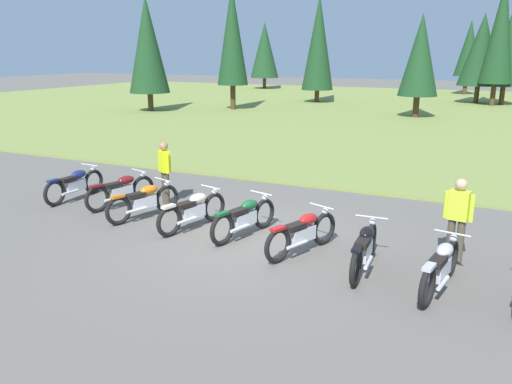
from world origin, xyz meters
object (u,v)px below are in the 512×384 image
(motorcycle_red, at_px, (303,232))
(rider_near_row_end, at_px, (165,169))
(motorcycle_maroon, at_px, (121,190))
(motorcycle_orange, at_px, (144,201))
(motorcycle_silver, at_px, (441,267))
(rider_in_hivis_vest, at_px, (458,216))
(motorcycle_british_green, at_px, (245,217))
(motorcycle_cream, at_px, (193,210))
(motorcycle_navy, at_px, (75,184))
(motorcycle_black, at_px, (364,248))

(motorcycle_red, distance_m, rider_near_row_end, 4.83)
(motorcycle_maroon, xyz_separation_m, motorcycle_orange, (1.15, -0.54, 0.00))
(motorcycle_maroon, height_order, motorcycle_silver, same)
(motorcycle_silver, bearing_deg, rider_in_hivis_vest, 85.34)
(motorcycle_red, relative_size, rider_in_hivis_vest, 1.20)
(rider_near_row_end, bearing_deg, rider_in_hivis_vest, -7.14)
(motorcycle_british_green, bearing_deg, motorcycle_orange, 178.09)
(rider_in_hivis_vest, bearing_deg, motorcycle_cream, -175.42)
(motorcycle_silver, xyz_separation_m, rider_in_hivis_vest, (0.11, 1.36, 0.51))
(motorcycle_maroon, relative_size, rider_in_hivis_vest, 1.22)
(motorcycle_navy, distance_m, motorcycle_silver, 9.79)
(motorcycle_orange, xyz_separation_m, rider_in_hivis_vest, (7.07, 0.31, 0.51))
(motorcycle_maroon, distance_m, motorcycle_silver, 8.26)
(motorcycle_orange, xyz_separation_m, motorcycle_black, (5.60, -0.76, 0.00))
(motorcycle_orange, distance_m, motorcycle_british_green, 2.79)
(motorcycle_red, bearing_deg, motorcycle_cream, 173.29)
(motorcycle_cream, bearing_deg, rider_near_row_end, 141.52)
(motorcycle_silver, bearing_deg, motorcycle_navy, 170.91)
(motorcycle_orange, bearing_deg, motorcycle_black, -7.78)
(motorcycle_cream, xyz_separation_m, rider_in_hivis_vest, (5.59, 0.45, 0.51))
(rider_in_hivis_vest, bearing_deg, motorcycle_navy, 178.91)
(motorcycle_maroon, relative_size, motorcycle_british_green, 0.99)
(motorcycle_orange, height_order, motorcycle_red, same)
(motorcycle_maroon, xyz_separation_m, rider_near_row_end, (0.92, 0.69, 0.51))
(motorcycle_maroon, distance_m, motorcycle_red, 5.51)
(motorcycle_navy, relative_size, motorcycle_red, 1.05)
(motorcycle_cream, bearing_deg, motorcycle_british_green, 1.81)
(motorcycle_black, bearing_deg, rider_near_row_end, 161.11)
(motorcycle_red, xyz_separation_m, motorcycle_silver, (2.69, -0.59, 0.00))
(rider_in_hivis_vest, bearing_deg, motorcycle_silver, -94.66)
(motorcycle_red, relative_size, motorcycle_black, 0.95)
(rider_in_hivis_vest, bearing_deg, motorcycle_british_green, -174.58)
(motorcycle_maroon, bearing_deg, motorcycle_cream, -14.31)
(motorcycle_red, bearing_deg, motorcycle_british_green, 166.06)
(motorcycle_black, bearing_deg, motorcycle_navy, 171.34)
(motorcycle_british_green, relative_size, rider_in_hivis_vest, 1.23)
(motorcycle_silver, bearing_deg, motorcycle_maroon, 168.94)
(motorcycle_black, height_order, rider_in_hivis_vest, rider_in_hivis_vest)
(motorcycle_cream, bearing_deg, motorcycle_maroon, 165.69)
(motorcycle_navy, xyz_separation_m, rider_near_row_end, (2.48, 0.73, 0.51))
(motorcycle_navy, relative_size, motorcycle_cream, 1.02)
(motorcycle_british_green, height_order, motorcycle_black, same)
(motorcycle_maroon, xyz_separation_m, motorcycle_british_green, (3.93, -0.63, 0.00))
(motorcycle_orange, xyz_separation_m, motorcycle_red, (4.27, -0.46, 0.00))
(motorcycle_maroon, xyz_separation_m, motorcycle_silver, (8.11, -1.58, 0.00))
(motorcycle_navy, bearing_deg, motorcycle_red, -7.85)
(motorcycle_maroon, xyz_separation_m, motorcycle_cream, (2.63, -0.67, 0.00))
(motorcycle_maroon, relative_size, motorcycle_silver, 0.98)
(motorcycle_black, xyz_separation_m, motorcycle_silver, (1.36, -0.28, 0.00))
(motorcycle_silver, bearing_deg, motorcycle_black, 168.31)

